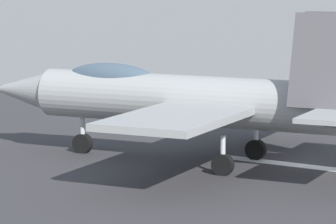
{
  "coord_description": "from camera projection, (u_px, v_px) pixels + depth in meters",
  "views": [
    {
      "loc": [
        -15.49,
        32.68,
        7.08
      ],
      "look_at": [
        3.26,
        4.01,
        2.2
      ],
      "focal_mm": 109.37,
      "sensor_mm": 36.0,
      "label": 1
    }
  ],
  "objects": [
    {
      "name": "marker_cone_mid",
      "position": [
        228.0,
        99.0,
        52.83
      ],
      "size": [
        0.44,
        0.44,
        0.55
      ],
      "primitive_type": "cone",
      "color": "orange",
      "rests_on": "ground"
    },
    {
      "name": "fighter_jet",
      "position": [
        196.0,
        98.0,
        36.75
      ],
      "size": [
        16.7,
        13.45,
        5.57
      ],
      "color": "gray",
      "rests_on": "ground"
    },
    {
      "name": "runway_strip",
      "position": [
        306.0,
        167.0,
        36.46
      ],
      "size": [
        240.0,
        26.0,
        0.02
      ],
      "color": "#333234",
      "rests_on": "ground"
    },
    {
      "name": "ground_plane",
      "position": [
        306.0,
        167.0,
        36.47
      ],
      "size": [
        400.0,
        400.0,
        0.0
      ],
      "primitive_type": "plane",
      "color": "slate"
    }
  ]
}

